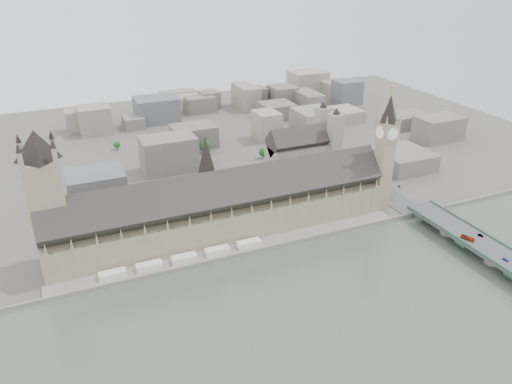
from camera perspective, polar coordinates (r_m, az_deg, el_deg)
name	(u,v)px	position (r m, az deg, el deg)	size (l,w,h in m)	color
ground	(233,246)	(379.28, -2.64, -6.20)	(900.00, 900.00, 0.00)	#595651
embankment_wall	(240,254)	(366.62, -1.79, -7.14)	(600.00, 1.50, 3.00)	gray
river_terrace	(237,250)	(372.79, -2.22, -6.63)	(270.00, 15.00, 2.00)	gray
terrace_tents	(184,258)	(361.53, -8.22, -7.47)	(118.00, 7.00, 4.00)	white
palace_of_westminster	(223,209)	(384.23, -3.76, -1.89)	(265.00, 40.73, 55.44)	tan
elizabeth_tower	(385,145)	(423.12, 14.58, 5.19)	(17.00, 17.00, 107.50)	tan
victoria_tower	(46,195)	(358.90, -22.90, -0.29)	(30.00, 30.00, 100.00)	tan
central_tower	(206,165)	(372.02, -5.70, 3.06)	(13.00, 13.00, 48.00)	gray
westminster_bridge	(486,252)	(398.96, 24.76, -6.21)	(25.00, 325.00, 10.25)	#474749
westminster_abbey	(304,153)	(488.08, 5.50, 4.49)	(68.00, 36.00, 64.00)	#9B958B
city_skyline_inland	(156,128)	(587.32, -11.36, 7.14)	(720.00, 360.00, 38.00)	gray
park_trees	(196,206)	(422.72, -6.85, -1.66)	(110.00, 30.00, 15.00)	#163E17
red_bus_north	(468,238)	(397.79, 23.04, -4.87)	(2.33, 9.94, 2.77)	red
car_blue	(506,260)	(383.30, 26.64, -6.93)	(1.79, 4.46, 1.52)	#1A32A9
car_silver	(480,235)	(406.89, 24.27, -4.53)	(1.47, 4.23, 1.39)	gray
car_approach	(399,187)	(465.46, 16.06, 0.60)	(2.00, 4.92, 1.43)	gray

